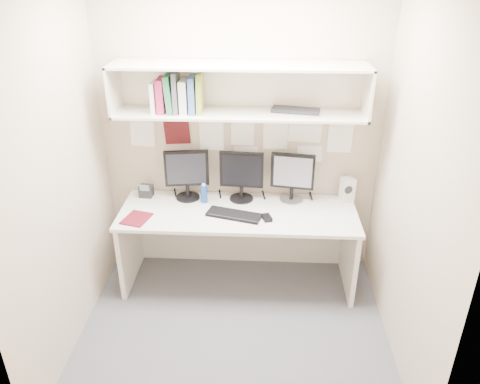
# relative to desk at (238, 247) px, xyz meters

# --- Properties ---
(floor) EXTENTS (2.40, 2.00, 0.01)m
(floor) POSITION_rel_desk_xyz_m (0.00, -0.65, -0.37)
(floor) COLOR #4B4B50
(floor) RESTS_ON ground
(wall_back) EXTENTS (2.40, 0.02, 2.60)m
(wall_back) POSITION_rel_desk_xyz_m (0.00, 0.35, 0.93)
(wall_back) COLOR tan
(wall_back) RESTS_ON ground
(wall_front) EXTENTS (2.40, 0.02, 2.60)m
(wall_front) POSITION_rel_desk_xyz_m (0.00, -1.65, 0.93)
(wall_front) COLOR tan
(wall_front) RESTS_ON ground
(wall_left) EXTENTS (0.02, 2.00, 2.60)m
(wall_left) POSITION_rel_desk_xyz_m (-1.20, -0.65, 0.93)
(wall_left) COLOR tan
(wall_left) RESTS_ON ground
(wall_right) EXTENTS (0.02, 2.00, 2.60)m
(wall_right) POSITION_rel_desk_xyz_m (1.20, -0.65, 0.93)
(wall_right) COLOR tan
(wall_right) RESTS_ON ground
(desk) EXTENTS (2.00, 0.70, 0.73)m
(desk) POSITION_rel_desk_xyz_m (0.00, 0.00, 0.00)
(desk) COLOR beige
(desk) RESTS_ON floor
(overhead_hutch) EXTENTS (2.00, 0.38, 0.40)m
(overhead_hutch) POSITION_rel_desk_xyz_m (0.00, 0.21, 1.35)
(overhead_hutch) COLOR beige
(overhead_hutch) RESTS_ON wall_back
(pinned_papers) EXTENTS (1.92, 0.01, 0.48)m
(pinned_papers) POSITION_rel_desk_xyz_m (0.00, 0.34, 0.88)
(pinned_papers) COLOR white
(pinned_papers) RESTS_ON wall_back
(monitor_left) EXTENTS (0.38, 0.21, 0.45)m
(monitor_left) POSITION_rel_desk_xyz_m (-0.46, 0.22, 0.61)
(monitor_left) COLOR black
(monitor_left) RESTS_ON desk
(monitor_center) EXTENTS (0.38, 0.21, 0.44)m
(monitor_center) POSITION_rel_desk_xyz_m (0.02, 0.22, 0.61)
(monitor_center) COLOR black
(monitor_center) RESTS_ON desk
(monitor_right) EXTENTS (0.37, 0.21, 0.44)m
(monitor_right) POSITION_rel_desk_xyz_m (0.45, 0.22, 0.60)
(monitor_right) COLOR #A5A5AA
(monitor_right) RESTS_ON desk
(keyboard) EXTENTS (0.48, 0.28, 0.02)m
(keyboard) POSITION_rel_desk_xyz_m (-0.03, -0.09, 0.37)
(keyboard) COLOR black
(keyboard) RESTS_ON desk
(mouse) EXTENTS (0.10, 0.12, 0.03)m
(mouse) POSITION_rel_desk_xyz_m (0.24, -0.13, 0.38)
(mouse) COLOR black
(mouse) RESTS_ON desk
(speaker) EXTENTS (0.13, 0.14, 0.21)m
(speaker) POSITION_rel_desk_xyz_m (0.94, 0.24, 0.47)
(speaker) COLOR silver
(speaker) RESTS_ON desk
(blue_bottle) EXTENTS (0.06, 0.06, 0.18)m
(blue_bottle) POSITION_rel_desk_xyz_m (-0.31, 0.14, 0.45)
(blue_bottle) COLOR navy
(blue_bottle) RESTS_ON desk
(maroon_notebook) EXTENTS (0.24, 0.27, 0.01)m
(maroon_notebook) POSITION_rel_desk_xyz_m (-0.82, -0.19, 0.37)
(maroon_notebook) COLOR #580F18
(maroon_notebook) RESTS_ON desk
(desk_phone) EXTENTS (0.12, 0.11, 0.14)m
(desk_phone) POSITION_rel_desk_xyz_m (-0.84, 0.22, 0.42)
(desk_phone) COLOR black
(desk_phone) RESTS_ON desk
(book_stack) EXTENTS (0.40, 0.20, 0.32)m
(book_stack) POSITION_rel_desk_xyz_m (-0.48, 0.14, 1.32)
(book_stack) COLOR silver
(book_stack) RESTS_ON overhead_hutch
(hutch_tray) EXTENTS (0.40, 0.21, 0.03)m
(hutch_tray) POSITION_rel_desk_xyz_m (0.45, 0.19, 1.19)
(hutch_tray) COLOR black
(hutch_tray) RESTS_ON overhead_hutch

